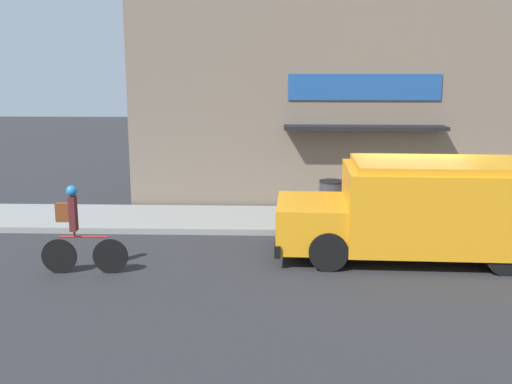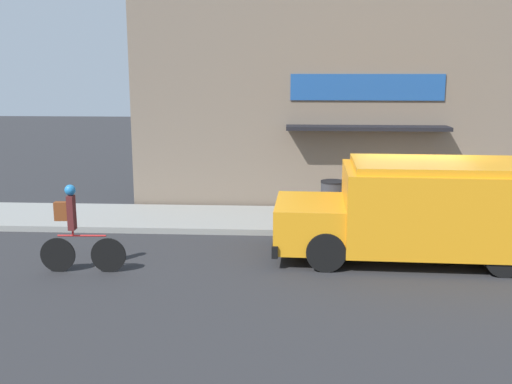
% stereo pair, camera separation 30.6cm
% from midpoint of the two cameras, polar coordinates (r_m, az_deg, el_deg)
% --- Properties ---
extents(ground_plane, '(70.00, 70.00, 0.00)m').
position_cam_midpoint_polar(ground_plane, '(14.51, 13.58, -4.20)').
color(ground_plane, '#2B2B2D').
extents(sidewalk, '(28.00, 2.52, 0.14)m').
position_cam_midpoint_polar(sidewalk, '(15.69, 12.69, -2.69)').
color(sidewalk, gray).
rests_on(sidewalk, ground_plane).
extents(storefront, '(14.34, 0.91, 5.88)m').
position_cam_midpoint_polar(storefront, '(16.67, 12.15, 8.14)').
color(storefront, '#756656').
rests_on(storefront, ground_plane).
extents(school_bus, '(5.53, 2.82, 2.05)m').
position_cam_midpoint_polar(school_bus, '(12.80, 15.00, -1.48)').
color(school_bus, orange).
rests_on(school_bus, ground_plane).
extents(cyclist, '(1.67, 0.21, 1.73)m').
position_cam_midpoint_polar(cyclist, '(12.00, -17.37, -3.66)').
color(cyclist, black).
rests_on(cyclist, ground_plane).
extents(trash_bin, '(0.63, 0.63, 0.96)m').
position_cam_midpoint_polar(trash_bin, '(15.35, 6.62, -0.67)').
color(trash_bin, '#38383D').
rests_on(trash_bin, sidewalk).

